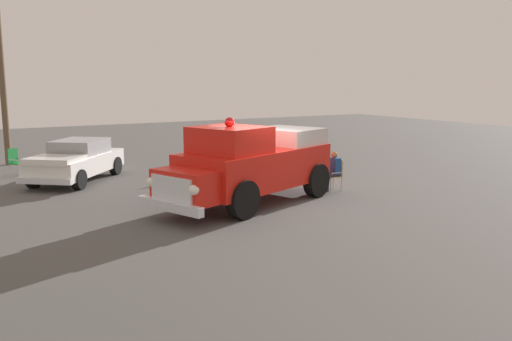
# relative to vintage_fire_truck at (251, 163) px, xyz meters

# --- Properties ---
(ground_plane) EXTENTS (60.00, 60.00, 0.00)m
(ground_plane) POSITION_rel_vintage_fire_truck_xyz_m (0.24, -0.35, -1.20)
(ground_plane) COLOR #514F4C
(vintage_fire_truck) EXTENTS (6.33, 4.13, 2.59)m
(vintage_fire_truck) POSITION_rel_vintage_fire_truck_xyz_m (0.00, 0.00, 0.00)
(vintage_fire_truck) COLOR black
(vintage_fire_truck) RESTS_ON ground
(classic_hot_rod) EXTENTS (4.21, 4.54, 1.46)m
(classic_hot_rod) POSITION_rel_vintage_fire_truck_xyz_m (-3.66, 6.22, -0.45)
(classic_hot_rod) COLOR black
(classic_hot_rod) RESTS_ON ground
(lawn_chair_near_truck) EXTENTS (0.51, 0.53, 1.02)m
(lawn_chair_near_truck) POSITION_rel_vintage_fire_truck_xyz_m (3.35, 0.26, -0.61)
(lawn_chair_near_truck) COLOR #B7BABF
(lawn_chair_near_truck) RESTS_ON ground
(lawn_chair_spare) EXTENTS (0.69, 0.69, 1.02)m
(lawn_chair_spare) POSITION_rel_vintage_fire_truck_xyz_m (-5.39, 8.65, -0.61)
(lawn_chair_spare) COLOR #B7BABF
(lawn_chair_spare) RESTS_ON ground
(spectator_seated) EXTENTS (0.54, 0.40, 1.29)m
(spectator_seated) POSITION_rel_vintage_fire_truck_xyz_m (3.22, 0.26, -0.50)
(spectator_seated) COLOR #383842
(spectator_seated) RESTS_ON ground
(utility_pole) EXTENTS (1.66, 0.61, 7.73)m
(utility_pole) POSITION_rel_vintage_fire_truck_xyz_m (-5.35, 11.52, 2.81)
(utility_pole) COLOR brown
(utility_pole) RESTS_ON ground
(traffic_cone) EXTENTS (0.40, 0.40, 0.64)m
(traffic_cone) POSITION_rel_vintage_fire_truck_xyz_m (-0.86, 4.15, -0.89)
(traffic_cone) COLOR orange
(traffic_cone) RESTS_ON ground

